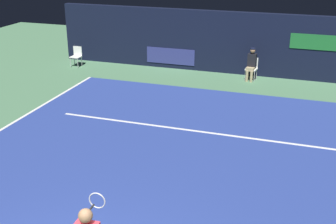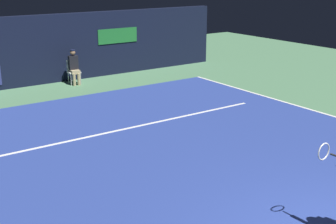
{
  "view_description": "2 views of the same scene",
  "coord_description": "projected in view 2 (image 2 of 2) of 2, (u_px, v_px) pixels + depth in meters",
  "views": [
    {
      "loc": [
        3.18,
        -4.64,
        5.44
      ],
      "look_at": [
        -0.37,
        6.0,
        1.01
      ],
      "focal_mm": 47.49,
      "sensor_mm": 36.0,
      "label": 1
    },
    {
      "loc": [
        -6.05,
        -3.31,
        4.19
      ],
      "look_at": [
        0.2,
        5.65,
        0.82
      ],
      "focal_mm": 49.44,
      "sensor_mm": 36.0,
      "label": 2
    }
  ],
  "objects": [
    {
      "name": "line_judge_on_chair",
      "position": [
        74.0,
        67.0,
        17.51
      ],
      "size": [
        0.48,
        0.56,
        1.32
      ],
      "color": "white",
      "rests_on": "ground"
    },
    {
      "name": "line_service",
      "position": [
        130.0,
        128.0,
        12.77
      ],
      "size": [
        8.66,
        0.1,
        0.01
      ],
      "primitive_type": "cube",
      "color": "white",
      "rests_on": "court_surface"
    },
    {
      "name": "line_sideline_left",
      "position": [
        321.0,
        113.0,
        14.11
      ],
      "size": [
        0.1,
        12.13,
        0.01
      ],
      "primitive_type": "cube",
      "color": "white",
      "rests_on": "court_surface"
    },
    {
      "name": "back_wall",
      "position": [
        42.0,
        50.0,
        17.48
      ],
      "size": [
        15.8,
        0.33,
        2.6
      ],
      "color": "black",
      "rests_on": "ground"
    },
    {
      "name": "court_surface",
      "position": [
        175.0,
        152.0,
        11.11
      ],
      "size": [
        11.1,
        12.13,
        0.01
      ],
      "primitive_type": "cube",
      "color": "navy",
      "rests_on": "ground"
    },
    {
      "name": "ground_plane",
      "position": [
        175.0,
        152.0,
        11.11
      ],
      "size": [
        32.29,
        32.29,
        0.0
      ],
      "primitive_type": "plane",
      "color": "#4C7A56"
    }
  ]
}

